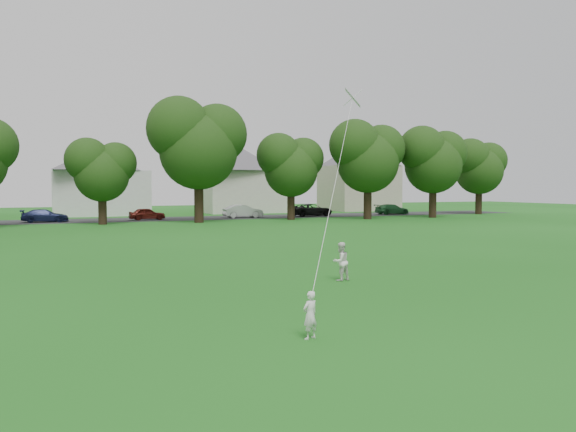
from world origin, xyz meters
name	(u,v)px	position (x,y,z in m)	size (l,w,h in m)	color
ground	(296,321)	(0.00, 0.00, 0.00)	(160.00, 160.00, 0.00)	#155513
street	(110,220)	(0.00, 42.00, 0.01)	(90.00, 7.00, 0.01)	#2D2D30
toddler	(310,315)	(-0.36, -1.50, 0.49)	(0.36, 0.23, 0.98)	silver
older_boy	(341,261)	(3.58, 4.48, 0.63)	(0.61, 0.48, 1.26)	silver
kite	(339,166)	(2.95, 3.50, 3.69)	(3.84, 5.57, 13.39)	silver
tree_row	(130,146)	(1.07, 35.82, 6.36)	(82.55, 9.12, 11.18)	black
parked_cars	(126,214)	(1.25, 41.00, 0.61)	(64.01, 2.68, 1.29)	black
house_row	(111,171)	(1.13, 52.00, 4.81)	(75.94, 13.95, 10.52)	silver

